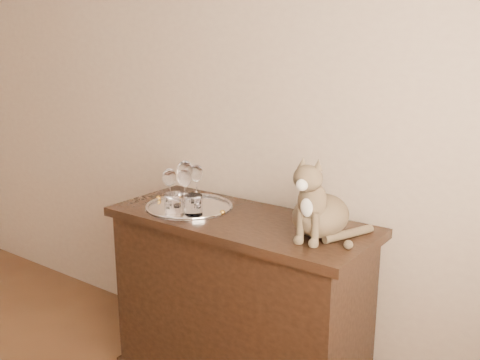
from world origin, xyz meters
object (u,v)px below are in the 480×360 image
object	(u,v)px
tumbler_a	(194,205)
tumbler_b	(174,204)
cat	(322,195)
wine_glass_a	(185,182)
sideboard	(239,306)
wine_glass_c	(170,187)
tray	(189,208)
wine_glass_b	(196,182)
wine_glass_d	(185,188)

from	to	relation	value
tumbler_a	tumbler_b	xyz separation A→B (m)	(-0.06, -0.05, 0.00)
cat	wine_glass_a	bearing A→B (deg)	175.91
sideboard	wine_glass_c	size ratio (longest dim) A/B	6.95
wine_glass_c	tumbler_a	bearing A→B (deg)	-15.38
wine_glass_a	tumbler_a	size ratio (longest dim) A/B	2.25
sideboard	cat	bearing A→B (deg)	1.15
wine_glass_c	sideboard	bearing A→B (deg)	8.20
tray	wine_glass_c	world-z (taller)	wine_glass_c
wine_glass_c	cat	xyz separation A→B (m)	(0.75, 0.06, 0.07)
wine_glass_b	wine_glass_d	distance (m)	0.11
wine_glass_b	tumbler_a	distance (m)	0.24
wine_glass_a	cat	bearing A→B (deg)	-0.99
sideboard	tumbler_b	xyz separation A→B (m)	(-0.24, -0.16, 0.48)
tumbler_a	cat	bearing A→B (deg)	11.28
wine_glass_d	sideboard	bearing A→B (deg)	4.84
tumbler_a	tumbler_b	distance (m)	0.08
tray	tumbler_a	size ratio (longest dim) A/B	4.45
sideboard	tray	distance (m)	0.50
wine_glass_d	cat	xyz separation A→B (m)	(0.69, 0.03, 0.07)
wine_glass_d	cat	size ratio (longest dim) A/B	0.52
tray	wine_glass_a	world-z (taller)	wine_glass_a
sideboard	wine_glass_b	world-z (taller)	wine_glass_b
sideboard	cat	distance (m)	0.71
wine_glass_c	cat	size ratio (longest dim) A/B	0.51
tumbler_a	wine_glass_d	bearing A→B (deg)	146.60
sideboard	tray	xyz separation A→B (m)	(-0.26, -0.03, 0.43)
tray	wine_glass_d	bearing A→B (deg)	169.98
cat	wine_glass_d	bearing A→B (deg)	179.63
wine_glass_a	cat	distance (m)	0.72
wine_glass_c	tumbler_b	bearing A→B (deg)	-39.92
sideboard	wine_glass_a	size ratio (longest dim) A/B	5.94
tumbler_a	tumbler_b	bearing A→B (deg)	-140.37
sideboard	wine_glass_b	distance (m)	0.61
wine_glass_c	tumbler_b	world-z (taller)	wine_glass_c
tray	wine_glass_d	size ratio (longest dim) A/B	2.31
wine_glass_b	tumbler_b	size ratio (longest dim) A/B	1.78
wine_glass_d	tumbler_b	world-z (taller)	wine_glass_d
tumbler_b	tray	bearing A→B (deg)	102.13
cat	wine_glass_b	bearing A→B (deg)	170.99
tumbler_a	wine_glass_b	bearing A→B (deg)	127.18
wine_glass_c	wine_glass_d	xyz separation A→B (m)	(0.07, 0.03, 0.00)
wine_glass_c	wine_glass_d	bearing A→B (deg)	21.54
tray	tumbler_a	xyz separation A→B (m)	(0.09, -0.07, 0.05)
wine_glass_b	tumbler_a	xyz separation A→B (m)	(0.14, -0.19, -0.04)
wine_glass_b	wine_glass_c	world-z (taller)	wine_glass_b
wine_glass_b	cat	distance (m)	0.71
wine_glass_c	wine_glass_a	bearing A→B (deg)	65.38
tray	wine_glass_b	bearing A→B (deg)	113.82
wine_glass_d	tumbler_b	bearing A→B (deg)	-66.88
wine_glass_b	wine_glass_c	distance (m)	0.14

